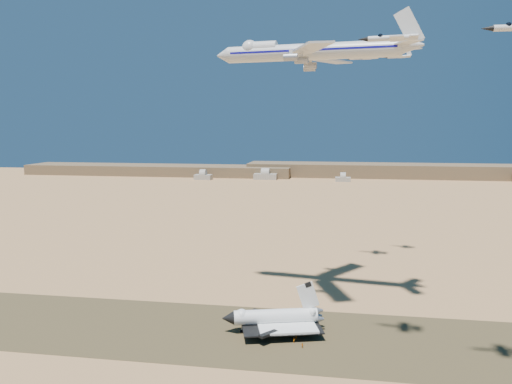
# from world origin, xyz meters

# --- Properties ---
(ground) EXTENTS (1200.00, 1200.00, 0.00)m
(ground) POSITION_xyz_m (0.00, 0.00, 0.00)
(ground) COLOR tan
(ground) RESTS_ON ground
(runway) EXTENTS (600.00, 50.00, 0.06)m
(runway) POSITION_xyz_m (0.00, 0.00, 0.03)
(runway) COLOR #4F4227
(runway) RESTS_ON ground
(ridgeline) EXTENTS (960.00, 90.00, 18.00)m
(ridgeline) POSITION_xyz_m (65.32, 527.31, 7.63)
(ridgeline) COLOR brown
(ridgeline) RESTS_ON ground
(hangars) EXTENTS (200.50, 29.50, 30.00)m
(hangars) POSITION_xyz_m (-64.00, 478.43, 4.83)
(hangars) COLOR #A29D90
(hangars) RESTS_ON ground
(shuttle) EXTENTS (35.22, 27.35, 17.23)m
(shuttle) POSITION_xyz_m (11.69, 4.07, 4.63)
(shuttle) COLOR white
(shuttle) RESTS_ON runway
(carrier_747) EXTENTS (78.65, 60.24, 19.52)m
(carrier_747) POSITION_xyz_m (19.02, 35.11, 97.72)
(carrier_747) COLOR silver
(crew_a) EXTENTS (0.47, 0.65, 1.65)m
(crew_a) POSITION_xyz_m (19.62, -1.77, 0.88)
(crew_a) COLOR orange
(crew_a) RESTS_ON runway
(crew_b) EXTENTS (0.81, 0.97, 1.74)m
(crew_b) POSITION_xyz_m (19.10, -4.17, 0.93)
(crew_b) COLOR orange
(crew_b) RESTS_ON runway
(crew_c) EXTENTS (1.11, 1.05, 1.73)m
(crew_c) POSITION_xyz_m (22.07, -7.83, 0.93)
(crew_c) COLOR orange
(crew_c) RESTS_ON runway
(chase_jet_a) EXTENTS (16.47, 9.08, 4.11)m
(chase_jet_a) POSITION_xyz_m (45.45, -15.69, 93.69)
(chase_jet_a) COLOR silver
(chase_jet_e) EXTENTS (16.61, 9.22, 4.15)m
(chase_jet_e) POSITION_xyz_m (42.78, 86.74, 101.84)
(chase_jet_e) COLOR silver
(chase_jet_f) EXTENTS (13.67, 7.86, 3.47)m
(chase_jet_f) POSITION_xyz_m (60.64, 102.32, 103.97)
(chase_jet_f) COLOR silver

